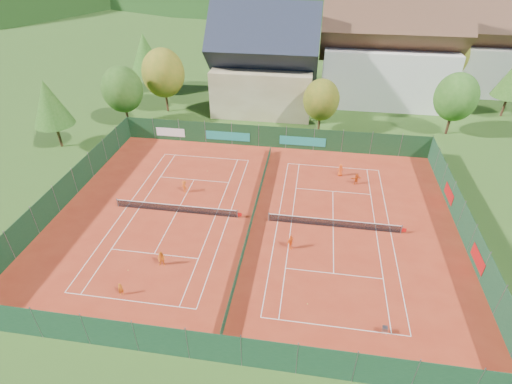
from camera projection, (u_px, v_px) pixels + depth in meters
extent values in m
plane|color=#2A4D18|center=(253.00, 219.00, 40.25)|extent=(600.00, 600.00, 0.00)
cube|color=#A02C17|center=(253.00, 219.00, 40.23)|extent=(40.00, 32.00, 0.01)
cube|color=white|center=(206.00, 157.00, 51.02)|extent=(10.97, 0.06, 0.00)
cube|color=white|center=(129.00, 301.00, 31.48)|extent=(10.97, 0.06, 0.00)
cube|color=white|center=(127.00, 207.00, 41.95)|extent=(0.06, 23.77, 0.00)
cube|color=white|center=(229.00, 217.00, 40.55)|extent=(0.06, 23.77, 0.00)
cube|color=white|center=(139.00, 208.00, 41.78)|extent=(0.06, 23.77, 0.00)
cube|color=white|center=(215.00, 216.00, 40.73)|extent=(0.06, 23.77, 0.00)
cube|color=white|center=(194.00, 180.00, 46.51)|extent=(8.23, 0.06, 0.00)
cube|color=white|center=(154.00, 254.00, 35.99)|extent=(8.23, 0.06, 0.00)
cube|color=white|center=(177.00, 212.00, 41.25)|extent=(0.06, 12.80, 0.00)
cube|color=white|center=(333.00, 167.00, 48.98)|extent=(10.97, 0.06, 0.00)
cube|color=white|center=(334.00, 327.00, 29.44)|extent=(10.97, 0.06, 0.00)
cube|color=white|center=(278.00, 222.00, 39.91)|extent=(0.06, 23.77, 0.00)
cube|color=white|center=(391.00, 232.00, 38.51)|extent=(0.06, 23.77, 0.00)
cube|color=white|center=(291.00, 223.00, 39.73)|extent=(0.06, 23.77, 0.00)
cube|color=white|center=(376.00, 231.00, 38.68)|extent=(0.06, 23.77, 0.00)
cube|color=white|center=(333.00, 191.00, 44.47)|extent=(8.23, 0.06, 0.00)
cube|color=white|center=(334.00, 273.00, 33.95)|extent=(8.23, 0.06, 0.00)
cube|color=white|center=(333.00, 227.00, 39.21)|extent=(0.06, 12.80, 0.00)
cylinder|color=#59595B|center=(117.00, 203.00, 41.79)|extent=(0.10, 0.10, 1.02)
cylinder|color=#59595B|center=(237.00, 214.00, 40.16)|extent=(0.10, 0.10, 1.02)
cube|color=black|center=(176.00, 208.00, 41.00)|extent=(12.80, 0.02, 0.86)
cube|color=white|center=(176.00, 205.00, 40.76)|extent=(12.80, 0.04, 0.06)
cube|color=red|center=(240.00, 215.00, 40.16)|extent=(0.40, 0.04, 0.40)
cylinder|color=#59595B|center=(269.00, 217.00, 39.75)|extent=(0.10, 0.10, 1.02)
cylinder|color=#59595B|center=(401.00, 229.00, 38.11)|extent=(0.10, 0.10, 1.02)
cube|color=black|center=(334.00, 223.00, 38.96)|extent=(12.80, 0.02, 0.86)
cube|color=white|center=(334.00, 220.00, 38.72)|extent=(12.80, 0.04, 0.06)
cube|color=red|center=(404.00, 230.00, 38.12)|extent=(0.40, 0.04, 0.40)
cube|color=#13351F|center=(253.00, 215.00, 39.96)|extent=(0.03, 28.80, 1.00)
cube|color=#133519|center=(272.00, 137.00, 52.55)|extent=(40.00, 0.04, 3.00)
cube|color=teal|center=(228.00, 136.00, 53.44)|extent=(6.00, 0.03, 1.20)
cube|color=teal|center=(303.00, 141.00, 52.16)|extent=(6.00, 0.03, 1.20)
cube|color=silver|center=(170.00, 132.00, 54.46)|extent=(4.00, 0.03, 1.20)
cube|color=#153B23|center=(214.00, 348.00, 26.25)|extent=(40.00, 0.04, 3.00)
cube|color=#12341B|center=(66.00, 190.00, 41.96)|extent=(0.04, 32.00, 3.00)
cube|color=#163C24|center=(466.00, 227.00, 36.85)|extent=(0.04, 32.00, 3.00)
cube|color=#B21414|center=(478.00, 259.00, 33.74)|extent=(0.03, 3.00, 1.20)
cube|color=#B21414|center=(449.00, 194.00, 41.96)|extent=(0.03, 3.00, 1.20)
cube|color=#CBBC8F|center=(264.00, 86.00, 63.33)|extent=(15.00, 12.00, 7.00)
cube|color=#1E2333|center=(265.00, 44.00, 59.72)|extent=(16.20, 12.00, 12.00)
cube|color=silver|center=(384.00, 74.00, 65.28)|extent=(20.00, 11.00, 9.00)
cube|color=brown|center=(393.00, 27.00, 61.26)|extent=(21.60, 11.00, 11.00)
cube|color=silver|center=(460.00, 67.00, 70.35)|extent=(16.00, 10.00, 8.00)
cube|color=brown|center=(471.00, 28.00, 66.74)|extent=(17.28, 10.00, 10.00)
cylinder|color=#452D18|center=(127.00, 116.00, 58.70)|extent=(0.36, 0.36, 2.80)
ellipsoid|color=#295518|center=(122.00, 89.00, 56.48)|extent=(5.72, 5.72, 6.58)
cylinder|color=#4C2F1B|center=(167.00, 101.00, 63.03)|extent=(0.36, 0.36, 3.15)
ellipsoid|color=olive|center=(163.00, 73.00, 60.53)|extent=(6.44, 6.44, 7.40)
cylinder|color=#462B19|center=(149.00, 82.00, 70.27)|extent=(0.36, 0.36, 3.50)
cone|color=#2B611B|center=(145.00, 53.00, 67.50)|extent=(5.60, 5.60, 6.50)
cylinder|color=#422B17|center=(319.00, 123.00, 56.87)|extent=(0.36, 0.36, 2.45)
ellipsoid|color=olive|center=(321.00, 100.00, 54.93)|extent=(5.01, 5.01, 5.76)
cylinder|color=#432718|center=(448.00, 124.00, 56.12)|extent=(0.36, 0.36, 2.80)
ellipsoid|color=#2C601B|center=(456.00, 97.00, 53.90)|extent=(5.72, 5.72, 6.58)
cylinder|color=#4C2B1B|center=(504.00, 106.00, 61.32)|extent=(0.36, 0.36, 3.15)
cylinder|color=#482F19|center=(59.00, 135.00, 52.80)|extent=(0.36, 0.36, 3.15)
cone|color=#2A5919|center=(49.00, 103.00, 50.30)|extent=(5.04, 5.04, 5.85)
cylinder|color=#432A18|center=(438.00, 85.00, 68.82)|extent=(0.36, 0.36, 3.50)
ellipsoid|color=olive|center=(446.00, 56.00, 66.04)|extent=(7.15, 7.15, 8.22)
ellipsoid|color=black|center=(328.00, 30.00, 309.03)|extent=(440.00, 440.00, 242.00)
cylinder|color=slate|center=(383.00, 332.00, 28.63)|extent=(0.02, 0.02, 0.80)
cylinder|color=slate|center=(387.00, 332.00, 28.59)|extent=(0.02, 0.02, 0.80)
cylinder|color=slate|center=(382.00, 328.00, 28.87)|extent=(0.02, 0.02, 0.80)
cylinder|color=slate|center=(386.00, 329.00, 28.83)|extent=(0.02, 0.02, 0.80)
cube|color=slate|center=(385.00, 329.00, 28.65)|extent=(0.34, 0.34, 0.30)
ellipsoid|color=#CCD833|center=(385.00, 328.00, 28.63)|extent=(0.28, 0.28, 0.16)
sphere|color=#CCD833|center=(128.00, 270.00, 34.25)|extent=(0.07, 0.07, 0.07)
sphere|color=#CCD833|center=(308.00, 304.00, 31.19)|extent=(0.07, 0.07, 0.07)
sphere|color=#CCD833|center=(285.00, 211.00, 41.33)|extent=(0.07, 0.07, 0.07)
sphere|color=#CCD833|center=(207.00, 171.00, 48.11)|extent=(0.07, 0.07, 0.07)
imported|color=#CB5D12|center=(121.00, 289.00, 31.70)|extent=(0.51, 0.50, 1.19)
imported|color=orange|center=(162.00, 259.00, 34.34)|extent=(0.77, 0.62, 1.53)
imported|color=#D74E13|center=(185.00, 186.00, 43.99)|extent=(1.07, 0.89, 1.44)
imported|color=#FF6116|center=(290.00, 242.00, 36.17)|extent=(0.85, 0.94, 1.54)
imported|color=#E14A14|center=(340.00, 170.00, 46.87)|extent=(0.82, 0.60, 1.53)
imported|color=#D04812|center=(356.00, 179.00, 45.38)|extent=(1.31, 0.80, 1.35)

